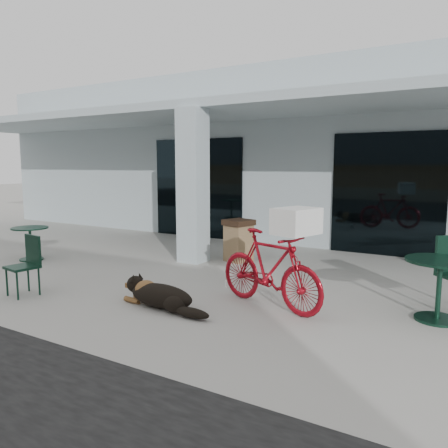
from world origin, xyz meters
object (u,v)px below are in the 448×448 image
Objects in this scene: dog at (161,295)px; cafe_table_far at (439,290)px; bicycle at (270,269)px; trash_receptacle at (239,240)px; cafe_table_near at (31,244)px; cafe_chair_near at (22,266)px.

cafe_table_far reaches higher than dog.
bicycle is 1.54× the size of dog.
cafe_table_near is at bearing -150.91° from trash_receptacle.
dog is at bearing -80.57° from trash_receptacle.
cafe_table_far is at bearing 28.56° from cafe_chair_near.
cafe_table_near is 0.81× the size of cafe_chair_near.
bicycle reaches higher than trash_receptacle.
dog is at bearing -156.89° from cafe_table_far.
trash_receptacle is (-1.81, 2.40, -0.11)m from bicycle.
cafe_table_far is (7.74, 0.36, 0.05)m from cafe_table_near.
cafe_table_near is 0.86× the size of cafe_table_far.
cafe_table_near is at bearing 150.54° from cafe_chair_near.
dog is at bearing 23.70° from cafe_chair_near.
cafe_table_far is (5.58, 2.04, -0.06)m from cafe_chair_near.
cafe_chair_near is at bearing -159.80° from dog.
cafe_table_near is at bearing 171.09° from dog.
dog is at bearing 139.40° from bicycle.
cafe_table_near is at bearing 104.10° from bicycle.
cafe_chair_near is (-3.49, -1.42, -0.09)m from bicycle.
cafe_chair_near reaches higher than dog.
bicycle is at bearing -163.48° from cafe_table_far.
cafe_chair_near is 1.07× the size of cafe_table_far.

